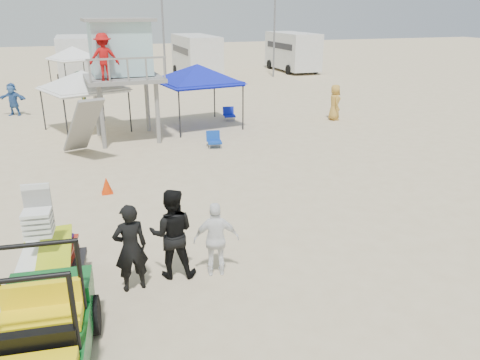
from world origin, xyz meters
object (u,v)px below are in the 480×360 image
object	(u,v)px
man_left	(131,248)
canopy_blue	(197,67)
surf_trailer	(47,257)
lifeguard_tower	(119,53)
utility_cart	(37,328)

from	to	relation	value
man_left	canopy_blue	xyz separation A→B (m)	(4.51, 12.75, 1.82)
surf_trailer	lifeguard_tower	distance (m)	11.91
canopy_blue	man_left	bearing A→B (deg)	-109.47
surf_trailer	canopy_blue	xyz separation A→B (m)	(6.02, 12.45, 1.91)
utility_cart	surf_trailer	world-z (taller)	utility_cart
man_left	lifeguard_tower	size ratio (longest dim) A/B	0.38
canopy_blue	utility_cart	bearing A→B (deg)	-112.19
utility_cart	canopy_blue	xyz separation A→B (m)	(6.03, 14.79, 1.79)
surf_trailer	lifeguard_tower	world-z (taller)	lifeguard_tower
surf_trailer	utility_cart	bearing A→B (deg)	-90.19
utility_cart	surf_trailer	size ratio (longest dim) A/B	1.19
utility_cart	lifeguard_tower	world-z (taller)	lifeguard_tower
surf_trailer	lifeguard_tower	bearing A→B (deg)	77.31
utility_cart	man_left	xyz separation A→B (m)	(1.52, 2.04, -0.03)
lifeguard_tower	canopy_blue	bearing A→B (deg)	18.08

